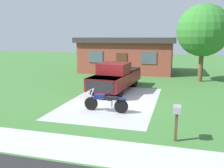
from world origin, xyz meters
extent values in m
plane|color=#396C30|center=(0.00, 0.00, 0.00)|extent=(80.00, 80.00, 0.00)
cube|color=#A5A5A5|center=(0.00, 0.00, 0.00)|extent=(4.79, 8.06, 0.01)
cube|color=#AEAEA9|center=(0.00, -6.00, 0.00)|extent=(36.00, 1.80, 0.01)
cylinder|color=black|center=(-0.60, -1.94, 0.33)|extent=(0.67, 0.16, 0.66)
cylinder|color=black|center=(0.94, -2.03, 0.33)|extent=(0.67, 0.16, 0.66)
cube|color=silver|center=(0.20, -1.99, 0.42)|extent=(0.58, 0.30, 0.32)
cube|color=#141E51|center=(-0.15, -1.96, 0.72)|extent=(0.54, 0.29, 0.24)
cube|color=black|center=(0.49, -2.01, 0.70)|extent=(0.62, 0.32, 0.12)
cube|color=#141E51|center=(0.94, -2.03, 0.70)|extent=(0.49, 0.23, 0.08)
cylinder|color=silver|center=(-0.60, -1.94, 0.70)|extent=(0.33, 0.08, 0.77)
cylinder|color=silver|center=(-0.60, -1.94, 1.02)|extent=(0.08, 0.70, 0.04)
sphere|color=silver|center=(-0.72, -1.93, 0.88)|extent=(0.16, 0.16, 0.16)
cylinder|color=black|center=(0.13, 0.88, 0.42)|extent=(0.37, 0.86, 0.84)
cylinder|color=black|center=(-1.50, 1.02, 0.42)|extent=(0.37, 0.86, 0.84)
cylinder|color=black|center=(0.43, 4.37, 0.42)|extent=(0.37, 0.86, 0.84)
cylinder|color=black|center=(-1.20, 4.51, 0.42)|extent=(0.37, 0.86, 0.84)
cube|color=maroon|center=(-0.53, 2.75, 0.80)|extent=(2.48, 5.75, 0.80)
cube|color=maroon|center=(-0.69, 0.90, 1.10)|extent=(2.06, 2.06, 0.20)
cube|color=maroon|center=(-0.57, 2.35, 1.55)|extent=(1.96, 2.05, 0.70)
cube|color=#3F4C56|center=(-0.64, 1.55, 1.45)|extent=(1.71, 0.31, 0.60)
cube|color=black|center=(-0.40, 4.29, 1.05)|extent=(2.10, 2.56, 0.50)
cube|color=black|center=(-0.77, -0.02, 0.80)|extent=(1.70, 0.25, 0.64)
cube|color=#4C3823|center=(3.49, -4.60, 0.55)|extent=(0.10, 0.10, 1.10)
cube|color=gray|center=(3.49, -4.60, 1.15)|extent=(0.26, 0.48, 0.22)
cylinder|color=brown|center=(5.20, 7.85, 1.32)|extent=(0.36, 0.36, 2.64)
sphere|color=#30762B|center=(5.20, 7.85, 4.07)|extent=(4.09, 4.09, 4.09)
cube|color=brown|center=(-1.67, 11.71, 1.50)|extent=(9.00, 5.00, 3.00)
cube|color=#383333|center=(-1.67, 11.71, 3.25)|extent=(9.60, 5.60, 0.50)
cube|color=#4C2D19|center=(-1.67, 9.18, 1.05)|extent=(1.00, 0.08, 2.10)
cube|color=#4C5966|center=(-4.19, 9.18, 1.70)|extent=(1.40, 0.06, 1.10)
cube|color=#4C5966|center=(0.85, 9.18, 1.70)|extent=(1.40, 0.06, 1.10)
camera|label=1|loc=(3.45, -12.81, 3.56)|focal=38.92mm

